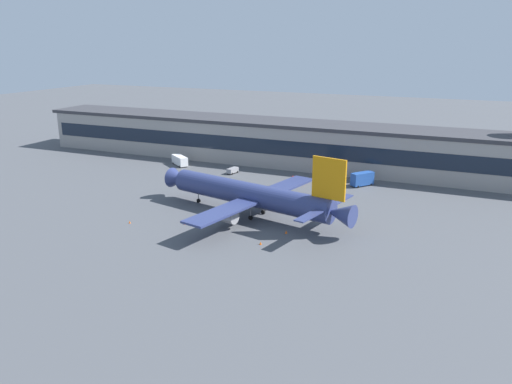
# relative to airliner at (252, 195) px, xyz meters

# --- Properties ---
(ground_plane) EXTENTS (600.00, 600.00, 0.00)m
(ground_plane) POSITION_rel_airliner_xyz_m (-9.15, -0.15, -5.49)
(ground_plane) COLOR #4C4F54
(terminal_building) EXTENTS (201.32, 19.22, 15.18)m
(terminal_building) POSITION_rel_airliner_xyz_m (-9.15, 55.90, 2.12)
(terminal_building) COLOR #9E9993
(terminal_building) RESTS_ON ground_plane
(airliner) EXTENTS (55.25, 47.21, 17.78)m
(airliner) POSITION_rel_airliner_xyz_m (0.00, 0.00, 0.00)
(airliner) COLOR navy
(airliner) RESTS_ON ground_plane
(pushback_tractor) EXTENTS (4.03, 5.39, 1.75)m
(pushback_tractor) POSITION_rel_airliner_xyz_m (0.28, 32.67, -4.44)
(pushback_tractor) COLOR red
(pushback_tractor) RESTS_ON ground_plane
(fuel_truck) EXTENTS (8.44, 7.21, 3.35)m
(fuel_truck) POSITION_rel_airliner_xyz_m (-45.25, 38.63, -3.61)
(fuel_truck) COLOR white
(fuel_truck) RESTS_ON ground_plane
(follow_me_car) EXTENTS (2.63, 4.66, 1.85)m
(follow_me_car) POSITION_rel_airliner_xyz_m (-23.07, 35.86, -4.40)
(follow_me_car) COLOR gray
(follow_me_car) RESTS_ON ground_plane
(catering_truck) EXTENTS (6.44, 7.30, 4.15)m
(catering_truck) POSITION_rel_airliner_xyz_m (19.31, 38.02, -3.20)
(catering_truck) COLOR #2651A5
(catering_truck) RESTS_ON ground_plane
(traffic_cone_0) EXTENTS (0.47, 0.47, 0.59)m
(traffic_cone_0) POSITION_rel_airliner_xyz_m (-25.03, -16.68, -5.20)
(traffic_cone_0) COLOR #F2590C
(traffic_cone_0) RESTS_ON ground_plane
(traffic_cone_1) EXTENTS (0.47, 0.47, 0.58)m
(traffic_cone_1) POSITION_rel_airliner_xyz_m (-12.44, -12.11, -5.20)
(traffic_cone_1) COLOR #F2590C
(traffic_cone_1) RESTS_ON ground_plane
(traffic_cone_2) EXTENTS (0.53, 0.53, 0.66)m
(traffic_cone_2) POSITION_rel_airliner_xyz_m (9.09, -16.25, -5.16)
(traffic_cone_2) COLOR #F2590C
(traffic_cone_2) RESTS_ON ground_plane
(traffic_cone_3) EXTENTS (0.58, 0.58, 0.72)m
(traffic_cone_3) POSITION_rel_airliner_xyz_m (11.91, -7.89, -5.13)
(traffic_cone_3) COLOR #F2590C
(traffic_cone_3) RESTS_ON ground_plane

